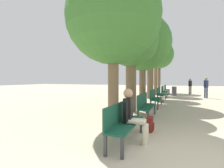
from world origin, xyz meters
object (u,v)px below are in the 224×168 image
Objects in this scene: bench_row_4 at (164,91)px; trash_bin at (174,91)px; bench_row_2 at (155,97)px; tree_row_4 at (156,47)px; bench_row_0 at (123,120)px; tree_row_1 at (131,41)px; tree_row_0 at (113,18)px; bench_row_1 at (145,104)px; person_seated at (133,114)px; pedestrian_mid at (190,85)px; bench_row_3 at (160,93)px; tree_row_5 at (159,55)px; pedestrian_near at (206,86)px; backpack at (150,124)px; bench_row_5 at (166,89)px; tree_row_2 at (143,43)px; tree_row_3 at (150,52)px.

trash_bin is at bearing 59.75° from bench_row_4.
bench_row_2 is 8.45m from tree_row_4.
tree_row_1 reaches higher than bench_row_0.
bench_row_2 is 5.16m from tree_row_0.
tree_row_1 is (-0.89, 1.18, 2.77)m from bench_row_1.
person_seated is at bearing 13.84° from bench_row_0.
tree_row_1 is 4.91m from person_seated.
bench_row_1 and bench_row_2 have the same top height.
bench_row_3 is at bearing -108.81° from pedestrian_mid.
person_seated is 15.25m from pedestrian_mid.
pedestrian_mid is (2.24, 12.31, 0.37)m from bench_row_1.
tree_row_5 is 5.27m from trash_bin.
pedestrian_near is 2.72m from trash_bin.
bench_row_1 and bench_row_3 have the same top height.
bench_row_2 is 0.31× the size of tree_row_4.
bench_row_0 is at bearing -90.00° from bench_row_4.
tree_row_0 is 11.71m from trash_bin.
bench_row_3 is 0.34× the size of tree_row_0.
bench_row_3 is at bearing 90.00° from bench_row_1.
tree_row_0 is (-0.89, -4.03, 3.09)m from bench_row_2.
backpack is (0.25, 1.03, -0.47)m from person_seated.
bench_row_1 is 1.00× the size of bench_row_5.
tree_row_2 is 6.85m from backpack.
tree_row_0 is at bearing -112.30° from pedestrian_near.
tree_row_3 is at bearing 102.21° from bench_row_2.
tree_row_3 is at bearing 90.00° from tree_row_0.
bench_row_1 is 12.52m from pedestrian_mid.
pedestrian_mid reaches higher than bench_row_0.
bench_row_3 is at bearing -135.80° from pedestrian_near.
tree_row_2 reaches higher than backpack.
bench_row_0 is at bearing -84.84° from tree_row_3.
bench_row_1 is at bearing -86.15° from tree_row_5.
bench_row_5 is at bearing -159.13° from pedestrian_mid.
bench_row_0 is at bearing -113.89° from backpack.
tree_row_1 is at bearing -117.83° from bench_row_2.
tree_row_1 is 0.85× the size of tree_row_2.
tree_row_0 is 3.56m from person_seated.
trash_bin is (1.69, -3.22, -3.82)m from tree_row_5.
person_seated is at bearing -89.06° from bench_row_5.
tree_row_5 is (-0.89, 10.32, 3.69)m from bench_row_2.
tree_row_3 is 3.88× the size of person_seated.
tree_row_1 reaches higher than bench_row_5.
bench_row_5 is at bearing 90.00° from bench_row_4.
bench_row_0 and bench_row_5 have the same top height.
bench_row_1 is at bearing -100.32° from pedestrian_mid.
tree_row_0 is at bearing -94.02° from bench_row_5.
tree_row_2 is 7.02m from pedestrian_near.
bench_row_1 is at bearing -53.17° from tree_row_1.
bench_row_0 is at bearing -82.56° from tree_row_2.
bench_row_0 is at bearing -166.16° from person_seated.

